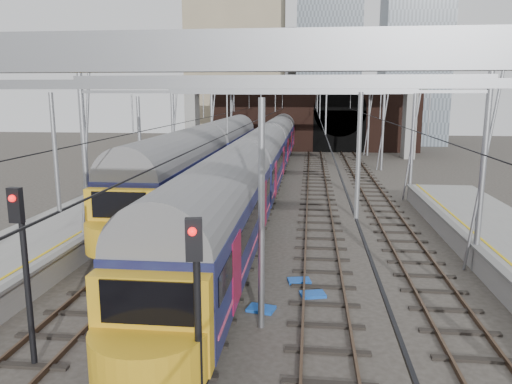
# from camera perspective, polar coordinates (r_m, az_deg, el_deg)

# --- Properties ---
(ground) EXTENTS (160.00, 160.00, 0.00)m
(ground) POSITION_cam_1_polar(r_m,az_deg,el_deg) (14.27, -0.23, -18.67)
(ground) COLOR #38332D
(ground) RESTS_ON ground
(tracks) EXTENTS (14.40, 80.00, 0.22)m
(tracks) POSITION_cam_1_polar(r_m,az_deg,el_deg) (28.24, 3.19, -3.45)
(tracks) COLOR #4C3828
(tracks) RESTS_ON ground
(overhead_line) EXTENTS (16.80, 80.00, 8.00)m
(overhead_line) POSITION_cam_1_polar(r_m,az_deg,el_deg) (33.83, 3.91, 10.14)
(overhead_line) COLOR gray
(overhead_line) RESTS_ON ground
(retaining_wall) EXTENTS (28.00, 2.75, 9.00)m
(retaining_wall) POSITION_cam_1_polar(r_m,az_deg,el_deg) (64.30, 6.28, 8.51)
(retaining_wall) COLOR #301B15
(retaining_wall) RESTS_ON ground
(overbridge) EXTENTS (28.00, 3.00, 9.25)m
(overbridge) POSITION_cam_1_polar(r_m,az_deg,el_deg) (58.33, 4.93, 11.17)
(overbridge) COLOR gray
(overbridge) RESTS_ON ground
(city_skyline) EXTENTS (37.50, 27.50, 60.00)m
(city_skyline) POSITION_cam_1_polar(r_m,az_deg,el_deg) (83.41, 7.44, 17.82)
(city_skyline) COLOR tan
(city_skyline) RESTS_ON ground
(train_main) EXTENTS (2.78, 64.39, 4.80)m
(train_main) POSITION_cam_1_polar(r_m,az_deg,el_deg) (42.26, 1.57, 4.78)
(train_main) COLOR black
(train_main) RESTS_ON ground
(train_second) EXTENTS (2.98, 34.49, 5.07)m
(train_second) POSITION_cam_1_polar(r_m,az_deg,el_deg) (36.65, -5.49, 3.96)
(train_second) COLOR black
(train_second) RESTS_ON ground
(signal_near_left) EXTENTS (0.36, 0.47, 4.85)m
(signal_near_left) POSITION_cam_1_polar(r_m,az_deg,el_deg) (14.01, -25.06, -6.67)
(signal_near_left) COLOR black
(signal_near_left) RESTS_ON ground
(signal_near_centre) EXTENTS (0.36, 0.46, 4.73)m
(signal_near_centre) POSITION_cam_1_polar(r_m,az_deg,el_deg) (10.37, -6.79, -12.16)
(signal_near_centre) COLOR black
(signal_near_centre) RESTS_ON ground
(equip_cover_a) EXTENTS (0.95, 0.76, 0.10)m
(equip_cover_a) POSITION_cam_1_polar(r_m,az_deg,el_deg) (19.54, 4.95, -10.06)
(equip_cover_a) COLOR blue
(equip_cover_a) RESTS_ON ground
(equip_cover_b) EXTENTS (1.00, 0.81, 0.10)m
(equip_cover_b) POSITION_cam_1_polar(r_m,az_deg,el_deg) (17.09, 0.59, -13.21)
(equip_cover_b) COLOR blue
(equip_cover_b) RESTS_ON ground
(equip_cover_c) EXTENTS (1.00, 0.82, 0.10)m
(equip_cover_c) POSITION_cam_1_polar(r_m,az_deg,el_deg) (18.34, 6.50, -11.55)
(equip_cover_c) COLOR blue
(equip_cover_c) RESTS_ON ground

